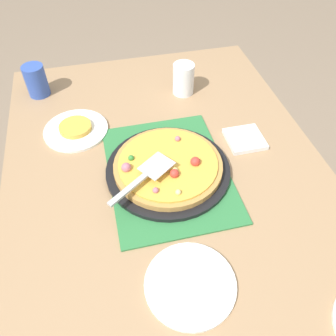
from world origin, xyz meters
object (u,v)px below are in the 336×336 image
(plate_side, at_px, (190,284))
(napkin_stack, at_px, (245,139))
(pizza_pan, at_px, (168,170))
(pizza, at_px, (168,165))
(pizza_server, at_px, (145,175))
(served_slice_left, at_px, (75,127))
(cup_near, at_px, (36,81))
(plate_near_left, at_px, (76,130))
(cup_far, at_px, (183,79))

(plate_side, distance_m, napkin_stack, 0.55)
(napkin_stack, bearing_deg, pizza_pan, 105.85)
(pizza, distance_m, pizza_server, 0.10)
(served_slice_left, height_order, cup_near, cup_near)
(plate_near_left, height_order, napkin_stack, napkin_stack)
(pizza_pan, height_order, plate_near_left, pizza_pan)
(pizza_pan, bearing_deg, napkin_stack, -74.15)
(plate_near_left, bearing_deg, napkin_stack, -108.14)
(pizza, height_order, plate_near_left, pizza)
(cup_far, bearing_deg, pizza_pan, 158.85)
(pizza, bearing_deg, cup_near, 36.97)
(plate_side, distance_m, cup_near, 0.95)
(pizza_pan, bearing_deg, plate_near_left, 45.52)
(cup_near, relative_size, pizza_server, 0.57)
(plate_near_left, height_order, served_slice_left, served_slice_left)
(napkin_stack, bearing_deg, plate_side, 144.65)
(plate_side, xyz_separation_m, served_slice_left, (0.63, 0.23, 0.01))
(plate_side, height_order, cup_near, cup_near)
(cup_far, xyz_separation_m, napkin_stack, (-0.32, -0.13, -0.05))
(plate_near_left, distance_m, plate_side, 0.67)
(plate_side, xyz_separation_m, napkin_stack, (0.45, -0.32, 0.00))
(pizza_server, height_order, napkin_stack, pizza_server)
(pizza, height_order, pizza_server, pizza_server)
(cup_near, bearing_deg, pizza, -143.03)
(pizza, distance_m, plate_side, 0.37)
(pizza_pan, relative_size, pizza_server, 1.80)
(served_slice_left, bearing_deg, napkin_stack, -108.14)
(plate_side, bearing_deg, pizza, -4.85)
(cup_far, height_order, napkin_stack, cup_far)
(plate_side, height_order, pizza_server, pizza_server)
(cup_near, distance_m, cup_far, 0.56)
(plate_near_left, xyz_separation_m, cup_near, (0.26, 0.12, 0.06))
(plate_near_left, xyz_separation_m, served_slice_left, (0.00, 0.00, 0.01))
(served_slice_left, bearing_deg, pizza, -134.68)
(pizza_pan, xyz_separation_m, pizza, (-0.00, 0.00, 0.02))
(pizza_server, bearing_deg, plate_near_left, 30.38)
(pizza_pan, relative_size, pizza, 1.15)
(plate_side, distance_m, served_slice_left, 0.67)
(pizza_server, bearing_deg, served_slice_left, 30.38)
(pizza, relative_size, cup_far, 2.75)
(served_slice_left, height_order, cup_far, cup_far)
(plate_near_left, xyz_separation_m, napkin_stack, (-0.18, -0.55, 0.00))
(served_slice_left, bearing_deg, pizza_pan, -134.48)
(served_slice_left, bearing_deg, pizza_server, -149.62)
(pizza_pan, relative_size, plate_side, 1.73)
(plate_near_left, distance_m, cup_near, 0.29)
(plate_side, bearing_deg, pizza_pan, -4.97)
(served_slice_left, distance_m, cup_far, 0.44)
(pizza, bearing_deg, plate_side, 175.15)
(cup_far, bearing_deg, cup_near, 77.89)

